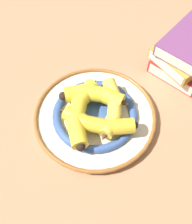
% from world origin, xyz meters
% --- Properties ---
extents(ground_plane, '(2.80, 2.80, 0.00)m').
position_xyz_m(ground_plane, '(0.00, 0.00, 0.00)').
color(ground_plane, '#A87A56').
extents(decorative_bowl, '(0.31, 0.31, 0.03)m').
position_xyz_m(decorative_bowl, '(0.00, 0.01, 0.01)').
color(decorative_bowl, beige).
rests_on(decorative_bowl, ground_plane).
extents(banana_a, '(0.15, 0.17, 0.04)m').
position_xyz_m(banana_a, '(-0.01, -0.02, 0.05)').
color(banana_a, yellow).
rests_on(banana_a, decorative_bowl).
extents(banana_b, '(0.16, 0.13, 0.04)m').
position_xyz_m(banana_b, '(0.03, -0.01, 0.05)').
color(banana_b, gold).
rests_on(banana_b, decorative_bowl).
extents(banana_c, '(0.14, 0.14, 0.03)m').
position_xyz_m(banana_c, '(0.03, 0.04, 0.05)').
color(banana_c, yellow).
rests_on(banana_c, decorative_bowl).
extents(banana_d, '(0.15, 0.13, 0.04)m').
position_xyz_m(banana_d, '(-0.03, 0.03, 0.05)').
color(banana_d, yellow).
rests_on(banana_d, decorative_bowl).
extents(book_stack, '(0.17, 0.23, 0.11)m').
position_xyz_m(book_stack, '(0.02, 0.32, 0.05)').
color(book_stack, '#AD2328').
rests_on(book_stack, ground_plane).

